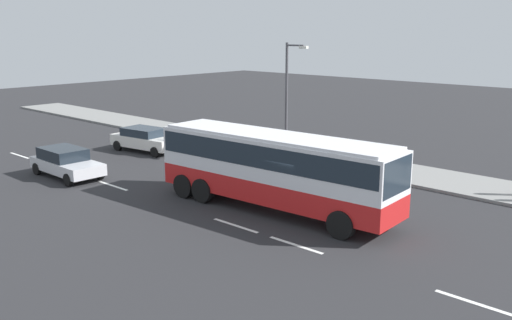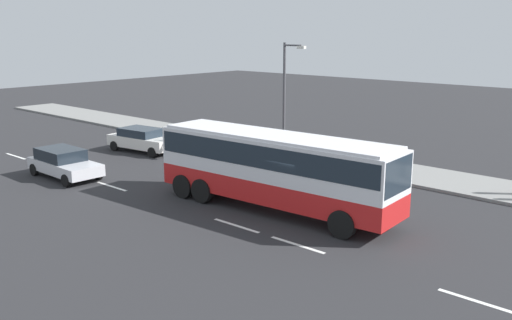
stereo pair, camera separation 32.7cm
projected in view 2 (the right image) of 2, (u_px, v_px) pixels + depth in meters
name	position (u px, v px, depth m)	size (l,w,h in m)	color
ground_plane	(287.00, 213.00, 23.72)	(120.00, 120.00, 0.00)	#28282B
sidewalk_curb	(394.00, 171.00, 30.43)	(80.00, 4.00, 0.15)	gray
lane_centreline	(161.00, 202.00, 25.24)	(30.70, 0.16, 0.01)	white
coach_bus	(275.00, 164.00, 23.67)	(11.27, 3.19, 3.30)	red
car_white_minivan	(143.00, 139.00, 35.48)	(4.86, 2.47, 1.50)	white
car_silver_hatch	(64.00, 163.00, 29.29)	(4.62, 2.03, 1.50)	silver
street_lamp	(286.00, 93.00, 32.69)	(1.54, 0.24, 6.70)	#47474C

